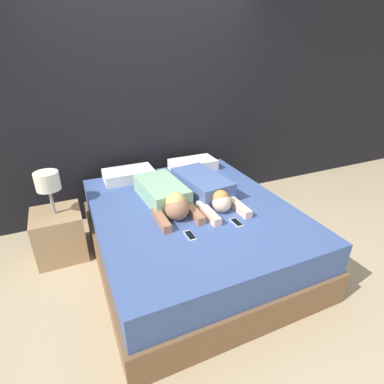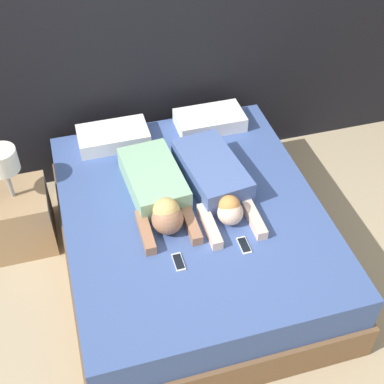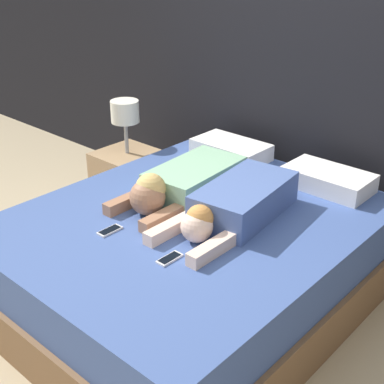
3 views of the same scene
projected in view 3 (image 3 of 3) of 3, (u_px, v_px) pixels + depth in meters
ground_plane at (192, 297)px, 3.31m from camera, size 12.00×12.00×0.00m
wall_back at (314, 55)px, 3.57m from camera, size 12.00×0.06×2.60m
bed at (192, 258)px, 3.19m from camera, size 1.79×2.14×0.57m
pillow_head_left at (231, 150)px, 3.85m from camera, size 0.54×0.31×0.12m
pillow_head_right at (328, 179)px, 3.38m from camera, size 0.54×0.31×0.12m
person_left at (181, 184)px, 3.24m from camera, size 0.40×0.92×0.24m
person_right at (235, 204)px, 2.99m from camera, size 0.43×0.98×0.20m
cell_phone_left at (110, 231)px, 2.90m from camera, size 0.06×0.14×0.01m
cell_phone_right at (170, 259)px, 2.65m from camera, size 0.06×0.14×0.01m
nightstand at (128, 176)px, 4.28m from camera, size 0.46×0.46×0.90m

